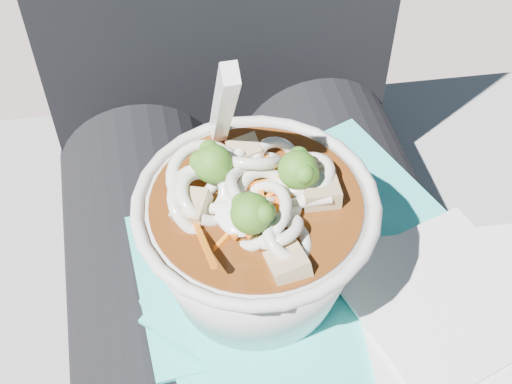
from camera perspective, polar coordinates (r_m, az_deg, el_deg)
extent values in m
cube|color=gray|center=(0.98, -0.84, -12.83)|extent=(1.03, 0.57, 0.47)
cylinder|color=black|center=(0.63, -7.12, -12.75)|extent=(0.16, 0.48, 0.16)
cylinder|color=black|center=(0.65, 9.84, -9.62)|extent=(0.16, 0.48, 0.16)
cube|color=#2FC4C0|center=(0.54, 0.23, -10.19)|extent=(0.17, 0.15, 0.00)
cube|color=#2FC4C0|center=(0.55, 1.42, -9.02)|extent=(0.18, 0.14, 0.00)
cube|color=#2FC4C0|center=(0.56, -2.73, -6.72)|extent=(0.14, 0.16, 0.00)
cube|color=#2FC4C0|center=(0.58, 0.54, -3.26)|extent=(0.18, 0.18, 0.00)
cube|color=#2FC4C0|center=(0.61, 7.20, -0.12)|extent=(0.16, 0.17, 0.00)
cube|color=#2FC4C0|center=(0.57, 7.33, -5.52)|extent=(0.23, 0.25, 0.00)
cube|color=#2FC4C0|center=(0.56, 0.97, -5.85)|extent=(0.18, 0.17, 0.00)
cube|color=#2FC4C0|center=(0.55, 4.96, -6.89)|extent=(0.19, 0.19, 0.00)
cube|color=#2FC4C0|center=(0.55, 2.48, -7.52)|extent=(0.23, 0.23, 0.00)
cube|color=#2FC4C0|center=(0.54, 3.20, -7.72)|extent=(0.19, 0.22, 0.00)
cube|color=silver|center=(0.55, 15.81, -9.12)|extent=(0.16, 0.16, 0.00)
cube|color=silver|center=(0.55, 14.77, -8.27)|extent=(0.16, 0.16, 0.00)
torus|color=silver|center=(0.47, 0.00, -0.95)|extent=(0.17, 0.17, 0.01)
cylinder|color=#4F240B|center=(0.47, 0.00, -1.18)|extent=(0.14, 0.14, 0.01)
torus|color=silver|center=(0.46, 0.66, -0.13)|extent=(0.06, 0.06, 0.03)
torus|color=silver|center=(0.45, 1.77, -3.16)|extent=(0.04, 0.04, 0.03)
torus|color=silver|center=(0.48, 3.78, 1.17)|extent=(0.06, 0.06, 0.03)
torus|color=silver|center=(0.48, -3.97, 1.06)|extent=(0.08, 0.07, 0.04)
torus|color=silver|center=(0.47, 0.78, -0.48)|extent=(0.05, 0.05, 0.03)
torus|color=silver|center=(0.48, 3.27, 1.27)|extent=(0.07, 0.06, 0.03)
torus|color=silver|center=(0.47, -4.39, 0.10)|extent=(0.04, 0.04, 0.03)
torus|color=silver|center=(0.47, -3.97, -0.43)|extent=(0.05, 0.05, 0.03)
torus|color=silver|center=(0.47, -4.00, -0.80)|extent=(0.07, 0.07, 0.04)
torus|color=silver|center=(0.46, 0.07, -1.92)|extent=(0.07, 0.07, 0.05)
torus|color=silver|center=(0.49, 1.72, 2.14)|extent=(0.05, 0.04, 0.04)
torus|color=silver|center=(0.48, -0.55, 2.64)|extent=(0.06, 0.05, 0.05)
torus|color=silver|center=(0.45, 2.54, -3.75)|extent=(0.04, 0.05, 0.03)
torus|color=silver|center=(0.47, 0.10, -1.24)|extent=(0.04, 0.04, 0.02)
torus|color=silver|center=(0.46, 1.35, -1.98)|extent=(0.04, 0.05, 0.03)
torus|color=silver|center=(0.46, -0.89, -1.65)|extent=(0.05, 0.05, 0.01)
torus|color=silver|center=(0.47, -0.47, -0.22)|extent=(0.05, 0.05, 0.02)
cylinder|color=silver|center=(0.47, 1.31, 0.59)|extent=(0.03, 0.02, 0.02)
cylinder|color=silver|center=(0.47, -2.30, 0.73)|extent=(0.03, 0.03, 0.03)
cylinder|color=silver|center=(0.46, -2.61, -1.17)|extent=(0.04, 0.02, 0.02)
cylinder|color=silver|center=(0.48, -2.73, 1.39)|extent=(0.04, 0.03, 0.02)
cylinder|color=silver|center=(0.46, 4.03, -0.78)|extent=(0.04, 0.01, 0.01)
cylinder|color=#74A650|center=(0.47, 3.30, 0.81)|extent=(0.01, 0.01, 0.02)
sphere|color=#296216|center=(0.46, 3.37, 1.80)|extent=(0.03, 0.03, 0.03)
sphere|color=#296216|center=(0.47, 3.44, 2.87)|extent=(0.01, 0.01, 0.01)
sphere|color=#296216|center=(0.46, 4.30, 1.38)|extent=(0.01, 0.01, 0.01)
sphere|color=#296216|center=(0.46, 4.13, 1.35)|extent=(0.01, 0.01, 0.01)
sphere|color=#296216|center=(0.46, 3.89, 1.45)|extent=(0.01, 0.01, 0.01)
cylinder|color=#74A650|center=(0.48, -3.39, 1.28)|extent=(0.01, 0.01, 0.02)
sphere|color=#296216|center=(0.47, -3.45, 2.27)|extent=(0.03, 0.03, 0.03)
sphere|color=#296216|center=(0.47, -3.66, 3.09)|extent=(0.01, 0.01, 0.01)
sphere|color=#296216|center=(0.47, -4.54, 2.51)|extent=(0.01, 0.01, 0.01)
sphere|color=#296216|center=(0.47, -4.53, 2.38)|extent=(0.01, 0.01, 0.01)
sphere|color=#296216|center=(0.47, -3.78, 3.40)|extent=(0.01, 0.01, 0.01)
cylinder|color=#74A650|center=(0.45, -0.37, -2.70)|extent=(0.01, 0.01, 0.02)
sphere|color=#296216|center=(0.44, -0.38, -1.73)|extent=(0.03, 0.03, 0.03)
sphere|color=#296216|center=(0.44, -0.54, -0.80)|extent=(0.01, 0.01, 0.01)
sphere|color=#296216|center=(0.44, -1.14, -0.91)|extent=(0.01, 0.01, 0.01)
sphere|color=#296216|center=(0.43, 0.64, -1.72)|extent=(0.01, 0.01, 0.01)
sphere|color=#296216|center=(0.44, 0.77, -1.62)|extent=(0.01, 0.01, 0.01)
cube|color=orange|center=(0.45, 0.96, -2.83)|extent=(0.00, 0.05, 0.02)
cube|color=orange|center=(0.46, -0.04, -1.64)|extent=(0.04, 0.04, 0.01)
cube|color=orange|center=(0.44, -4.13, -4.23)|extent=(0.01, 0.05, 0.02)
cube|color=orange|center=(0.47, 1.82, -0.26)|extent=(0.02, 0.05, 0.01)
cube|color=orange|center=(0.45, -1.61, -2.82)|extent=(0.04, 0.03, 0.02)
cube|color=orange|center=(0.48, 1.57, 0.92)|extent=(0.04, 0.01, 0.01)
cube|color=orange|center=(0.48, 1.78, 2.13)|extent=(0.03, 0.05, 0.01)
cube|color=orange|center=(0.47, -2.09, 0.84)|extent=(0.04, 0.05, 0.02)
cube|color=orange|center=(0.46, 1.39, -1.57)|extent=(0.04, 0.04, 0.01)
cube|color=#A2855B|center=(0.47, 5.10, 0.14)|extent=(0.03, 0.03, 0.02)
cube|color=#A2855B|center=(0.49, -0.84, 3.21)|extent=(0.03, 0.02, 0.02)
cube|color=#A2855B|center=(0.46, -5.20, -1.17)|extent=(0.03, 0.03, 0.02)
cube|color=#A2855B|center=(0.44, 2.58, -5.90)|extent=(0.03, 0.03, 0.02)
ellipsoid|color=white|center=(0.46, -1.44, -1.68)|extent=(0.03, 0.04, 0.01)
cube|color=white|center=(0.45, -2.65, 6.74)|extent=(0.01, 0.08, 0.12)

